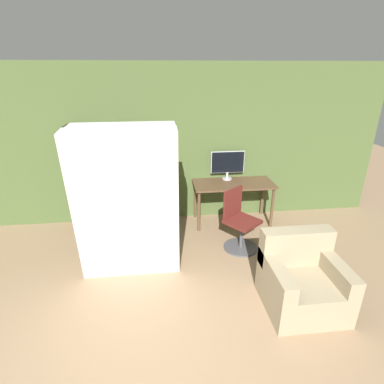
% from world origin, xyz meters
% --- Properties ---
extents(ground_plane, '(16.00, 16.00, 0.00)m').
position_xyz_m(ground_plane, '(0.00, 0.00, 0.00)').
color(ground_plane, '#937556').
extents(wall_back, '(8.00, 0.06, 2.70)m').
position_xyz_m(wall_back, '(0.00, 3.04, 1.35)').
color(wall_back, '#47592D').
rests_on(wall_back, ground).
extents(desk, '(1.39, 0.63, 0.75)m').
position_xyz_m(desk, '(1.31, 2.70, 0.66)').
color(desk, brown).
rests_on(desk, ground).
extents(monitor, '(0.59, 0.17, 0.51)m').
position_xyz_m(monitor, '(1.24, 2.91, 1.05)').
color(monitor, '#B7B7BC').
rests_on(monitor, desk).
extents(office_chair, '(0.62, 0.62, 0.94)m').
position_xyz_m(office_chair, '(1.21, 1.87, 0.38)').
color(office_chair, '#4C4C51').
rests_on(office_chair, ground).
extents(bookshelf, '(0.73, 0.33, 1.77)m').
position_xyz_m(bookshelf, '(-1.13, 2.88, 0.83)').
color(bookshelf, '#2D2319').
rests_on(bookshelf, ground).
extents(mattress_near, '(1.27, 0.45, 1.98)m').
position_xyz_m(mattress_near, '(-0.37, 1.39, 0.99)').
color(mattress_near, silver).
rests_on(mattress_near, ground).
extents(mattress_far, '(1.27, 0.32, 1.97)m').
position_xyz_m(mattress_far, '(-0.37, 1.71, 0.99)').
color(mattress_far, silver).
rests_on(mattress_far, ground).
extents(armchair, '(0.85, 0.80, 0.85)m').
position_xyz_m(armchair, '(1.62, 0.61, 0.32)').
color(armchair, gray).
rests_on(armchair, ground).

